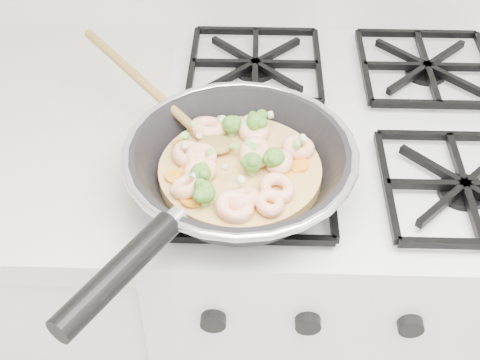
{
  "coord_description": "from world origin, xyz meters",
  "views": [
    {
      "loc": [
        -0.15,
        0.87,
        1.56
      ],
      "look_at": [
        -0.17,
        1.54,
        0.93
      ],
      "focal_mm": 49.26,
      "sensor_mm": 36.0,
      "label": 1
    }
  ],
  "objects": [
    {
      "name": "skillet",
      "position": [
        -0.17,
        1.53,
        0.96
      ],
      "size": [
        0.41,
        0.54,
        0.1
      ],
      "rotation": [
        0.0,
        0.0,
        0.24
      ],
      "color": "black",
      "rests_on": "stove"
    },
    {
      "name": "stove",
      "position": [
        0.0,
        1.7,
        0.46
      ],
      "size": [
        0.6,
        0.6,
        0.92
      ],
      "color": "silver",
      "rests_on": "ground"
    }
  ]
}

